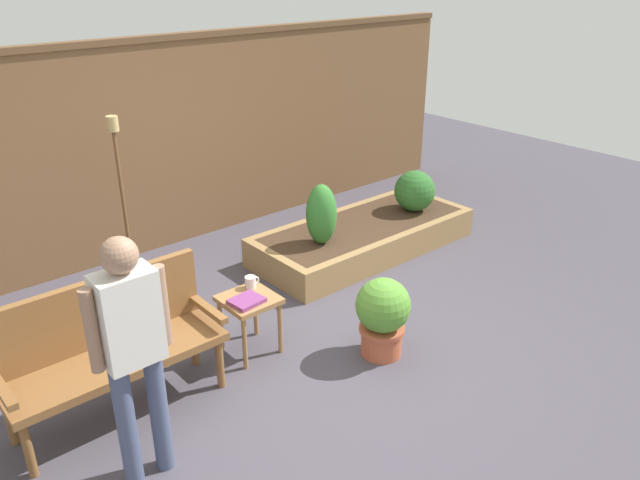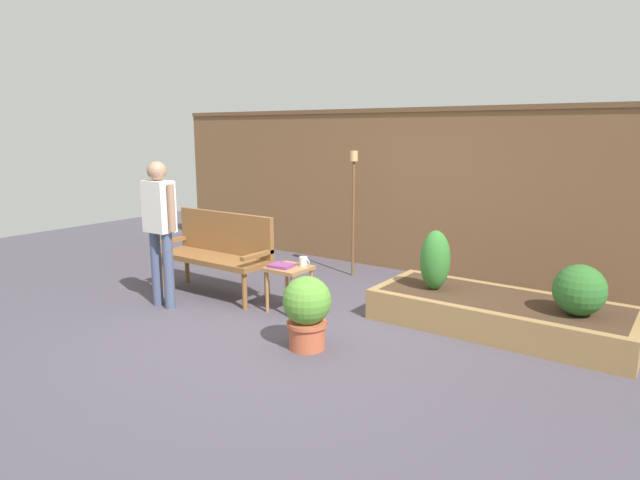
{
  "view_description": "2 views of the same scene",
  "coord_description": "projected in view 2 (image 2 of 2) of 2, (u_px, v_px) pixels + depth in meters",
  "views": [
    {
      "loc": [
        -2.62,
        -3.16,
        2.84
      ],
      "look_at": [
        0.53,
        0.53,
        0.63
      ],
      "focal_mm": 35.06,
      "sensor_mm": 36.0,
      "label": 1
    },
    {
      "loc": [
        3.1,
        -3.94,
        1.87
      ],
      "look_at": [
        -0.17,
        0.64,
        0.74
      ],
      "focal_mm": 30.58,
      "sensor_mm": 36.0,
      "label": 2
    }
  ],
  "objects": [
    {
      "name": "ground_plane",
      "position": [
        296.0,
        327.0,
        5.28
      ],
      "size": [
        14.0,
        14.0,
        0.0
      ],
      "primitive_type": "plane",
      "color": "#47424C"
    },
    {
      "name": "fence_back",
      "position": [
        417.0,
        191.0,
        7.14
      ],
      "size": [
        8.4,
        0.14,
        2.16
      ],
      "color": "brown",
      "rests_on": "ground_plane"
    },
    {
      "name": "garden_bench",
      "position": [
        218.0,
        247.0,
        6.3
      ],
      "size": [
        1.44,
        0.48,
        0.94
      ],
      "color": "brown",
      "rests_on": "ground_plane"
    },
    {
      "name": "side_table",
      "position": [
        289.0,
        274.0,
        5.67
      ],
      "size": [
        0.4,
        0.4,
        0.48
      ],
      "color": "#9E7042",
      "rests_on": "ground_plane"
    },
    {
      "name": "cup_on_table",
      "position": [
        304.0,
        261.0,
        5.68
      ],
      "size": [
        0.12,
        0.09,
        0.1
      ],
      "color": "silver",
      "rests_on": "side_table"
    },
    {
      "name": "book_on_table",
      "position": [
        281.0,
        266.0,
        5.64
      ],
      "size": [
        0.25,
        0.22,
        0.03
      ],
      "primitive_type": "cube",
      "rotation": [
        0.0,
        0.0,
        0.11
      ],
      "color": "#7F3875",
      "rests_on": "side_table"
    },
    {
      "name": "potted_boxwood",
      "position": [
        307.0,
        309.0,
        4.7
      ],
      "size": [
        0.42,
        0.42,
        0.64
      ],
      "color": "#B75638",
      "rests_on": "ground_plane"
    },
    {
      "name": "raised_planter_bed",
      "position": [
        500.0,
        314.0,
        5.21
      ],
      "size": [
        2.4,
        1.0,
        0.3
      ],
      "color": "#997547",
      "rests_on": "ground_plane"
    },
    {
      "name": "shrub_near_bench",
      "position": [
        435.0,
        260.0,
        5.43
      ],
      "size": [
        0.3,
        0.3,
        0.6
      ],
      "color": "brown",
      "rests_on": "raised_planter_bed"
    },
    {
      "name": "shrub_far_corner",
      "position": [
        580.0,
        290.0,
        4.68
      ],
      "size": [
        0.44,
        0.44,
        0.44
      ],
      "color": "brown",
      "rests_on": "raised_planter_bed"
    },
    {
      "name": "tiki_torch",
      "position": [
        353.0,
        191.0,
        6.94
      ],
      "size": [
        0.1,
        0.1,
        1.62
      ],
      "color": "brown",
      "rests_on": "ground_plane"
    },
    {
      "name": "person_by_bench",
      "position": [
        160.0,
        221.0,
        5.72
      ],
      "size": [
        0.47,
        0.2,
        1.56
      ],
      "color": "#475170",
      "rests_on": "ground_plane"
    }
  ]
}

